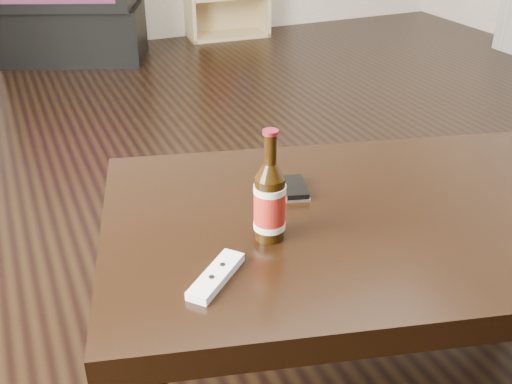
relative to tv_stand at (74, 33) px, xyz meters
name	(u,v)px	position (x,y,z in m)	size (l,w,h in m)	color
floor	(370,246)	(0.56, -2.68, -0.18)	(5.00, 6.00, 0.01)	black
tv_stand	(74,33)	(0.00, 0.00, 0.00)	(0.89, 0.44, 0.36)	black
coffee_table	(388,234)	(0.25, -3.17, 0.24)	(1.42, 1.04, 0.48)	black
beer_bottle	(270,202)	(-0.04, -3.16, 0.38)	(0.09, 0.09, 0.24)	black
phone	(294,188)	(0.09, -3.01, 0.31)	(0.08, 0.12, 0.02)	silver
remote	(216,276)	(-0.20, -3.25, 0.31)	(0.14, 0.13, 0.02)	white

